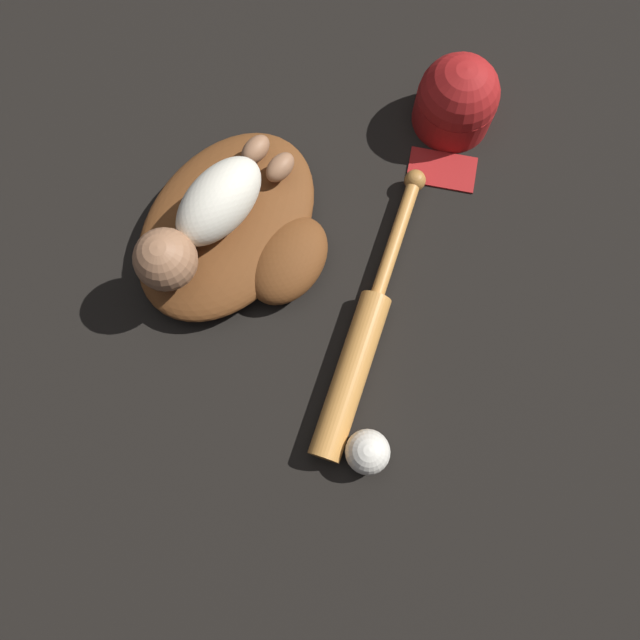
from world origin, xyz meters
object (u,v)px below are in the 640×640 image
(baby_figure, at_px, (203,219))
(baseball_bat, at_px, (361,344))
(baseball_glove, at_px, (237,230))
(baseball, at_px, (368,452))
(baseball_cap, at_px, (457,101))

(baby_figure, height_order, baseball_bat, baby_figure)
(baseball_glove, height_order, baseball_bat, baseball_glove)
(baseball, bearing_deg, baseball_cap, -150.24)
(baseball_bat, bearing_deg, baseball, 47.37)
(baby_figure, height_order, baseball, baby_figure)
(baseball_cap, bearing_deg, baseball, 29.76)
(baseball_glove, bearing_deg, baseball_bat, 92.28)
(baseball_glove, distance_m, baseball_cap, 0.45)
(baseball_glove, bearing_deg, baseball_cap, 167.05)
(baseball_glove, distance_m, baseball_bat, 0.29)
(baseball_bat, xyz_separation_m, baseball, (0.12, 0.13, 0.01))
(baseball_glove, relative_size, baseball_bat, 0.88)
(baseball_glove, relative_size, baseball_cap, 1.90)
(baseball_cap, bearing_deg, baby_figure, -13.68)
(baseball, bearing_deg, baby_figure, -98.68)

